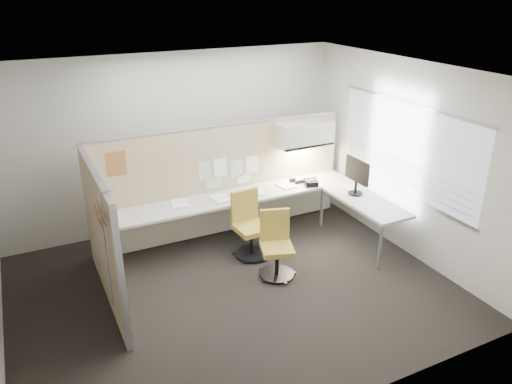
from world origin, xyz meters
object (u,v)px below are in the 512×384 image
phone (311,183)px  chair_left (249,226)px  desk (258,203)px  monitor (357,174)px  chair_right (276,246)px

phone → chair_left: bearing=-148.1°
desk → monitor: size_ratio=7.11×
monitor → phone: (-0.43, 0.61, -0.27)m
chair_left → monitor: 1.82m
chair_right → chair_left: bearing=115.7°
chair_left → phone: chair_left is taller
chair_right → phone: (1.18, 1.03, 0.36)m
chair_right → monitor: monitor is taller
desk → monitor: monitor is taller
chair_right → phone: bearing=59.1°
desk → monitor: bearing=-24.2°
chair_left → chair_right: 0.66m
chair_right → monitor: 1.78m
desk → chair_left: chair_left is taller
chair_left → chair_right: size_ratio=1.06×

